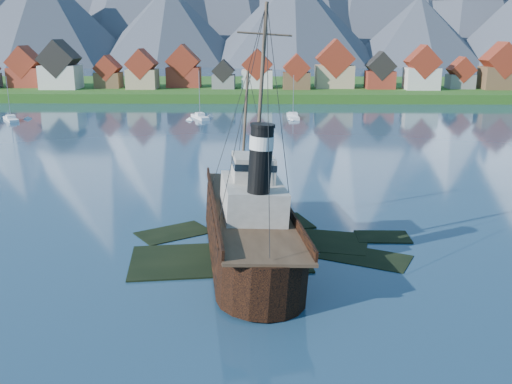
{
  "coord_description": "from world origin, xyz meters",
  "views": [
    {
      "loc": [
        1.83,
        -56.16,
        22.45
      ],
      "look_at": [
        0.57,
        6.0,
        5.0
      ],
      "focal_mm": 40.0,
      "sensor_mm": 36.0,
      "label": 1
    }
  ],
  "objects_px": {
    "sailboat_e": "(293,117)",
    "sailboat_f": "(200,117)",
    "sailboat_c": "(11,120)",
    "tugboat_wreck": "(247,219)"
  },
  "relations": [
    {
      "from": "sailboat_c",
      "to": "sailboat_e",
      "type": "distance_m",
      "value": 74.99
    },
    {
      "from": "tugboat_wreck",
      "to": "sailboat_f",
      "type": "relative_size",
      "value": 2.52
    },
    {
      "from": "sailboat_e",
      "to": "sailboat_f",
      "type": "height_order",
      "value": "sailboat_f"
    },
    {
      "from": "sailboat_e",
      "to": "sailboat_f",
      "type": "xyz_separation_m",
      "value": [
        -25.17,
        -2.04,
        0.05
      ]
    },
    {
      "from": "tugboat_wreck",
      "to": "sailboat_e",
      "type": "bearing_deg",
      "value": 76.55
    },
    {
      "from": "tugboat_wreck",
      "to": "sailboat_e",
      "type": "height_order",
      "value": "tugboat_wreck"
    },
    {
      "from": "sailboat_c",
      "to": "sailboat_f",
      "type": "relative_size",
      "value": 0.91
    },
    {
      "from": "sailboat_c",
      "to": "sailboat_e",
      "type": "height_order",
      "value": "sailboat_c"
    },
    {
      "from": "sailboat_e",
      "to": "sailboat_f",
      "type": "bearing_deg",
      "value": -178.7
    },
    {
      "from": "sailboat_e",
      "to": "sailboat_f",
      "type": "relative_size",
      "value": 0.9
    }
  ]
}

